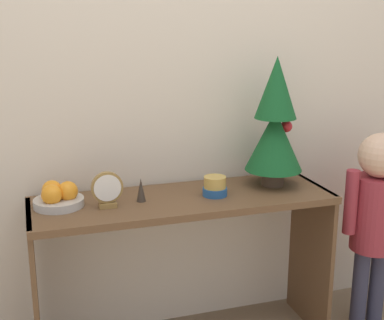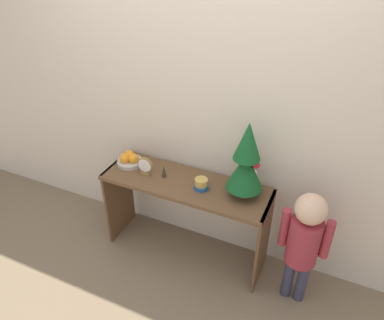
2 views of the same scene
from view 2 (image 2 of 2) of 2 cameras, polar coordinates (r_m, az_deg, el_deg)
name	(u,v)px [view 2 (image 2 of 2)]	position (r m, az deg, el deg)	size (l,w,h in m)	color
ground_plane	(175,267)	(3.12, -2.54, -16.02)	(12.00, 12.00, 0.00)	#7A664C
back_wall	(200,102)	(2.69, 1.20, 8.80)	(7.00, 0.05, 2.50)	beige
console_table	(186,199)	(2.86, -0.96, -5.89)	(1.27, 0.41, 0.71)	brown
mini_tree	(246,162)	(2.52, 8.27, -0.24)	(0.25, 0.25, 0.57)	#4C3828
fruit_bowl	(129,159)	(2.99, -9.51, 0.08)	(0.20, 0.20, 0.10)	#B7B2A8
singing_bowl	(201,184)	(2.69, 1.40, -3.71)	(0.10, 0.10, 0.08)	#235189
desk_clock	(145,166)	(2.83, -7.17, -0.96)	(0.13, 0.04, 0.15)	olive
figurine	(164,171)	(2.81, -4.31, -1.69)	(0.04, 0.04, 0.10)	#382D23
child_figure	(304,238)	(2.61, 16.75, -11.32)	(0.33, 0.21, 0.94)	#38384C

